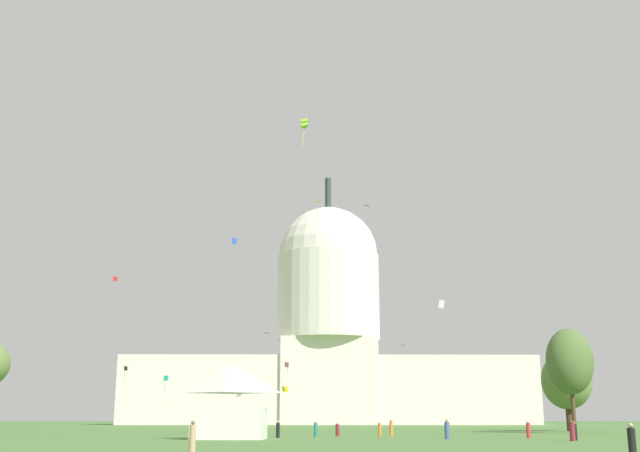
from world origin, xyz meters
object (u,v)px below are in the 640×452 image
person_black_mid_center (278,430)px  kite_pink_low (287,366)px  kite_white_mid (441,304)px  kite_turquoise_low (166,379)px  person_teal_near_tent (316,429)px  kite_gold_mid (320,205)px  person_orange_deep_crowd (391,429)px  person_black_mid_right (575,432)px  person_orange_back_left (380,429)px  person_black_lawn_far_left (632,441)px  person_maroon_front_right (338,430)px  kite_lime_mid (304,124)px  kite_yellow_low (285,389)px  tree_east_near (570,362)px  tree_east_far (567,381)px  kite_black_low (125,371)px  capitol_building (328,338)px  event_tent (230,401)px  person_maroon_aisle_center (572,432)px  person_red_edge_west (528,430)px  kite_violet_high (369,207)px  kite_red_mid (115,279)px  kite_orange_low (266,335)px  kite_blue_mid (234,241)px  kite_cyan_low (406,347)px  person_tan_edge_east (192,439)px  person_denim_near_tree_west (447,430)px

person_black_mid_center → kite_pink_low: 61.95m
kite_white_mid → kite_turquoise_low: size_ratio=0.51×
person_teal_near_tent → kite_gold_mid: 34.30m
person_orange_deep_crowd → kite_pink_low: bearing=-52.5°
person_black_mid_right → person_orange_back_left: person_black_mid_right is taller
person_black_lawn_far_left → person_orange_back_left: 45.85m
kite_white_mid → kite_pink_low: size_ratio=0.48×
person_orange_deep_crowd → person_teal_near_tent: (-7.77, -1.12, -0.03)m
person_maroon_front_right → kite_turquoise_low: (-30.55, 67.54, 8.38)m
person_teal_near_tent → person_maroon_front_right: size_ratio=1.11×
person_black_mid_right → kite_lime_mid: (-23.60, 3.31, 29.62)m
kite_turquoise_low → kite_yellow_low: 44.43m
tree_east_near → tree_east_far: bearing=74.2°
kite_gold_mid → person_orange_deep_crowd: bearing=-117.8°
kite_black_low → kite_turquoise_low: bearing=154.3°
capitol_building → tree_east_far: size_ratio=9.92×
event_tent → kite_yellow_low: (1.51, 118.31, 5.15)m
person_maroon_aisle_center → person_red_edge_west: 10.45m
person_orange_deep_crowd → kite_pink_low: 59.23m
tree_east_far → kite_violet_high: (-24.29, 54.73, 41.11)m
person_black_mid_right → kite_turquoise_low: bearing=-79.7°
person_teal_near_tent → kite_red_mid: size_ratio=1.46×
kite_white_mid → kite_violet_high: (-10.79, 28.78, 26.15)m
kite_turquoise_low → person_maroon_aisle_center: bearing=127.9°
kite_turquoise_low → kite_yellow_low: kite_turquoise_low is taller
person_maroon_front_right → kite_turquoise_low: size_ratio=0.47×
person_teal_near_tent → person_maroon_aisle_center: (21.40, -14.26, 0.02)m
kite_violet_high → kite_gold_mid: bearing=-136.7°
person_black_mid_center → kite_pink_low: kite_pink_low is taller
tree_east_near → person_black_lawn_far_left: size_ratio=8.02×
person_black_mid_right → kite_orange_low: bearing=-90.3°
capitol_building → person_red_edge_west: capitol_building is taller
tree_east_near → person_maroon_front_right: size_ratio=9.06×
person_black_mid_right → capitol_building: bearing=-104.2°
person_orange_back_left → kite_black_low: bearing=133.2°
capitol_building → person_teal_near_tent: bearing=-92.0°
kite_pink_low → kite_violet_high: kite_violet_high is taller
tree_east_far → person_black_lawn_far_left: 77.10m
event_tent → kite_blue_mid: bearing=100.6°
person_black_mid_center → capitol_building: bearing=104.1°
kite_lime_mid → kite_cyan_low: 87.53m
person_black_mid_center → kite_cyan_low: bearing=91.5°
person_black_mid_right → person_orange_deep_crowd: 19.59m
kite_cyan_low → kite_orange_low: size_ratio=0.82×
kite_orange_low → kite_pink_low: bearing=-70.6°
event_tent → capitol_building: bearing=90.0°
tree_east_near → kite_lime_mid: kite_lime_mid is taller
person_black_mid_center → person_tan_edge_east: 36.07m
kite_orange_low → kite_blue_mid: size_ratio=2.40×
person_denim_near_tree_west → person_maroon_front_right: size_ratio=1.22×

